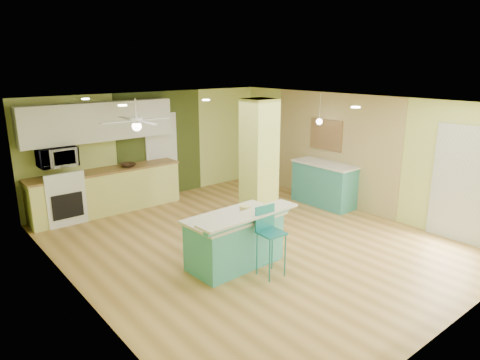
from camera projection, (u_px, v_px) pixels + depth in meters
name	position (u px, v px, depth m)	size (l,w,h in m)	color
floor	(250.00, 242.00, 7.73)	(6.00, 7.00, 0.01)	olive
ceiling	(251.00, 102.00, 7.07)	(6.00, 7.00, 0.01)	white
wall_back	(153.00, 146.00, 10.01)	(6.00, 0.01, 2.50)	#C7D471
wall_front	(454.00, 237.00, 4.79)	(6.00, 0.01, 2.50)	#C7D471
wall_left	(75.00, 213.00, 5.56)	(0.01, 7.00, 2.50)	#C7D471
wall_right	(355.00, 153.00, 9.24)	(0.01, 7.00, 2.50)	#C7D471
wood_panel	(333.00, 149.00, 9.67)	(0.02, 3.40, 2.50)	#9A8558
olive_accent	(161.00, 145.00, 10.12)	(2.20, 0.02, 2.50)	#3C491D
interior_door	(162.00, 156.00, 10.17)	(0.82, 0.05, 2.00)	white
french_door	(462.00, 185.00, 7.55)	(0.04, 1.08, 2.10)	silver
column	(259.00, 165.00, 8.17)	(0.55, 0.55, 2.50)	#C1CA5D
kitchen_run	(107.00, 191.00, 9.20)	(3.25, 0.63, 0.94)	#DFDF74
stove	(62.00, 200.00, 8.61)	(0.76, 0.66, 1.08)	white
upper_cabinets	(99.00, 122.00, 8.89)	(3.20, 0.34, 0.80)	silver
microwave	(57.00, 157.00, 8.38)	(0.70, 0.48, 0.39)	silver
ceiling_fan	(136.00, 121.00, 8.00)	(1.41, 1.41, 0.61)	silver
pendant_lamp	(319.00, 121.00, 9.41)	(0.14, 0.14, 0.69)	white
wall_decor	(326.00, 135.00, 9.73)	(0.03, 0.90, 0.70)	brown
peninsula	(235.00, 239.00, 6.76)	(1.79, 1.01, 0.95)	teal
bar_stool	(268.00, 230.00, 6.40)	(0.38, 0.38, 1.08)	#1D7883
side_counter	(324.00, 184.00, 9.67)	(0.64, 1.51, 0.97)	teal
fruit_bowl	(128.00, 165.00, 9.31)	(0.32, 0.32, 0.08)	#352115
canister	(245.00, 210.00, 6.68)	(0.17, 0.17, 0.16)	gold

